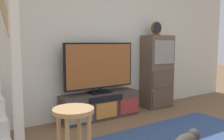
{
  "coord_description": "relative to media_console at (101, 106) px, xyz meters",
  "views": [
    {
      "loc": [
        -2.22,
        -1.14,
        1.26
      ],
      "look_at": [
        -0.39,
        1.71,
        0.86
      ],
      "focal_mm": 37.91,
      "sensor_mm": 36.0,
      "label": 1
    }
  ],
  "objects": [
    {
      "name": "desk_clock",
      "position": [
        1.21,
        -0.0,
        1.31
      ],
      "size": [
        0.23,
        0.08,
        0.25
      ],
      "color": "#4C3823",
      "rests_on": "side_cabinet"
    },
    {
      "name": "bar_stool_near",
      "position": [
        -1.17,
        -1.58,
        0.33
      ],
      "size": [
        0.34,
        0.34,
        0.73
      ],
      "color": "#A37A4C",
      "rests_on": "ground_plane"
    },
    {
      "name": "side_cabinet",
      "position": [
        1.27,
        0.01,
        0.48
      ],
      "size": [
        0.58,
        0.38,
        1.39
      ],
      "color": "brown",
      "rests_on": "ground_plane"
    },
    {
      "name": "back_wall",
      "position": [
        0.3,
        0.27,
        1.14
      ],
      "size": [
        6.4,
        0.12,
        2.7
      ],
      "primitive_type": "cube",
      "color": "beige",
      "rests_on": "ground_plane"
    },
    {
      "name": "television",
      "position": [
        0.0,
        0.02,
        0.65
      ],
      "size": [
        1.25,
        0.22,
        0.83
      ],
      "color": "black",
      "rests_on": "media_console"
    },
    {
      "name": "media_console",
      "position": [
        0.0,
        0.0,
        0.0
      ],
      "size": [
        1.36,
        0.38,
        0.42
      ],
      "color": "#423833",
      "rests_on": "ground_plane"
    }
  ]
}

